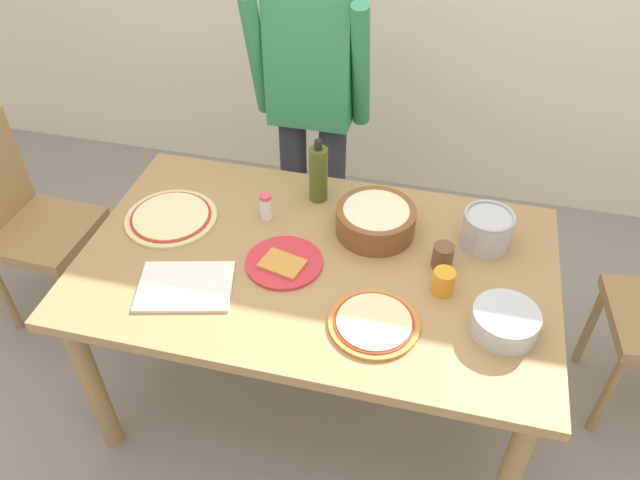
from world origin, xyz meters
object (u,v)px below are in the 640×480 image
Objects in this scene: plate_with_slice at (284,263)px; pizza_cooked_on_tray at (374,323)px; cup_small_brown at (443,256)px; chair_wooden_left at (24,217)px; cup_orange at (443,282)px; mixing_bowl_steel at (505,322)px; person_cook at (312,99)px; dining_table at (317,280)px; popcorn_bowl at (376,218)px; olive_oil_bottle at (318,174)px; steel_pot at (487,229)px; pizza_raw_on_board at (171,217)px; salt_shaker at (266,207)px; cutting_board_white at (185,286)px.

pizza_cooked_on_tray is at bearing -29.38° from plate_with_slice.
plate_with_slice is 0.53m from cup_small_brown.
cup_orange is at bearing -7.59° from chair_wooden_left.
mixing_bowl_steel is at bearing 10.40° from pizza_cooked_on_tray.
person_cook is 6.23× the size of plate_with_slice.
dining_table is 1.34m from chair_wooden_left.
popcorn_bowl reaches higher than cup_orange.
pizza_cooked_on_tray is 1.09× the size of olive_oil_bottle.
popcorn_bowl is at bearing 99.52° from pizza_cooked_on_tray.
dining_table is 0.44m from cup_small_brown.
plate_with_slice is 1.30× the size of mixing_bowl_steel.
olive_oil_bottle is (0.13, -0.42, -0.07)m from person_cook.
dining_table is 0.45m from cup_orange.
plate_with_slice reaches higher than dining_table.
olive_oil_bottle reaches higher than popcorn_bowl.
person_cook reaches higher than pizza_cooked_on_tray.
dining_table is at bearing -74.71° from person_cook.
person_cook is at bearing 144.68° from steel_pot.
person_cook is at bearing 107.28° from olive_oil_bottle.
steel_pot is at bearing 22.21° from dining_table.
chair_wooden_left reaches higher than dining_table.
pizza_cooked_on_tray is 0.39m from mixing_bowl_steel.
pizza_raw_on_board is (-0.36, -0.67, -0.17)m from person_cook.
plate_with_slice reaches higher than pizza_raw_on_board.
steel_pot is at bearing 1.00° from chair_wooden_left.
cup_orange reaches higher than pizza_cooked_on_tray.
person_cook is 19.06× the size of cup_small_brown.
popcorn_bowl is at bearing -56.40° from person_cook.
popcorn_bowl is at bearing 2.68° from salt_shaker.
olive_oil_bottle is at bearing 86.21° from plate_with_slice.
chair_wooden_left is at bearing 176.24° from cup_small_brown.
chair_wooden_left is at bearing -173.25° from olive_oil_bottle.
plate_with_slice is (-0.34, 0.19, -0.00)m from pizza_cooked_on_tray.
olive_oil_bottle is 1.48× the size of steel_pot.
plate_with_slice is at bearing -15.73° from pizza_raw_on_board.
steel_pot is at bearing 4.04° from popcorn_bowl.
person_cook is at bearing 128.34° from cup_orange.
plate_with_slice is (-0.10, -0.04, 0.10)m from dining_table.
dining_table is 4.81× the size of pizza_raw_on_board.
pizza_cooked_on_tray reaches higher than dining_table.
pizza_cooked_on_tray is 0.63m from salt_shaker.
cup_small_brown reaches higher than pizza_raw_on_board.
mixing_bowl_steel is at bearing -22.00° from salt_shaker.
person_cook is 0.93m from cup_small_brown.
person_cook reaches higher than salt_shaker.
person_cook is at bearing 123.60° from popcorn_bowl.
pizza_cooked_on_tray is at bearing -15.27° from chair_wooden_left.
steel_pot reaches higher than cup_orange.
chair_wooden_left reaches higher than cutting_board_white.
cup_orange is at bearing 147.38° from mixing_bowl_steel.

